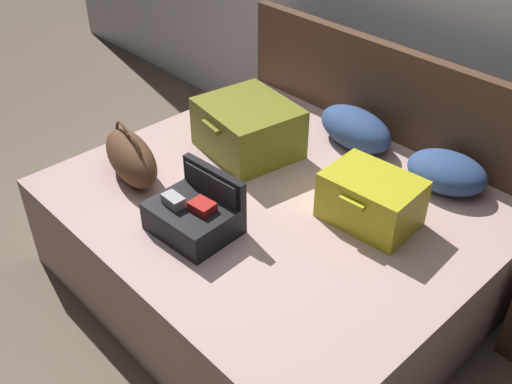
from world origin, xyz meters
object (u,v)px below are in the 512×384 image
hard_case_medium (371,199)px  duffel_bag (131,157)px  bed (274,240)px  pillow_center_head (355,128)px  hard_case_large (248,128)px  pillow_near_headboard (447,172)px  hard_case_small (194,214)px

hard_case_medium → duffel_bag: size_ratio=0.86×
bed → pillow_center_head: bearing=94.9°
hard_case_large → pillow_center_head: size_ratio=1.15×
hard_case_medium → pillow_near_headboard: 0.51m
duffel_bag → pillow_near_headboard: (1.17, 1.12, -0.04)m
bed → pillow_center_head: 0.79m
hard_case_medium → duffel_bag: bearing=-154.5°
hard_case_large → pillow_center_head: bearing=61.8°
duffel_bag → hard_case_small: bearing=-3.4°
pillow_center_head → hard_case_large: bearing=-126.8°
bed → hard_case_large: size_ratio=3.65×
hard_case_small → duffel_bag: 0.56m
hard_case_small → pillow_center_head: hard_case_small is taller
duffel_bag → pillow_center_head: (0.58, 1.11, -0.02)m
bed → pillow_near_headboard: pillow_near_headboard is taller
bed → duffel_bag: size_ratio=3.96×
hard_case_medium → pillow_center_head: hard_case_medium is taller
duffel_bag → pillow_center_head: duffel_bag is taller
bed → hard_case_small: 0.59m
pillow_center_head → duffel_bag: bearing=-117.6°
pillow_near_headboard → pillow_center_head: pillow_center_head is taller
pillow_center_head → bed: bearing=-85.1°
bed → hard_case_medium: size_ratio=4.59×
hard_case_medium → hard_case_small: bearing=-132.4°
pillow_center_head → pillow_near_headboard: bearing=0.7°
hard_case_large → bed: bearing=-17.3°
hard_case_large → pillow_near_headboard: bearing=36.1°
bed → duffel_bag: 0.86m
bed → hard_case_large: 0.63m
hard_case_large → hard_case_medium: hard_case_large is taller
hard_case_medium → hard_case_large: bearing=175.1°
bed → hard_case_medium: hard_case_medium is taller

